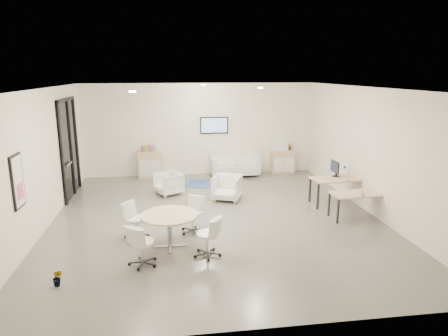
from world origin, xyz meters
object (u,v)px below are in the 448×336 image
sideboard_left (150,165)px  round_table (169,218)px  armchair_left (168,183)px  desk_front (357,196)px  sideboard_right (283,161)px  loveseat (235,166)px  armchair_right (227,186)px  desk_rear (338,181)px

sideboard_left → round_table: sideboard_left is taller
sideboard_left → round_table: bearing=-84.0°
armchair_left → desk_front: 5.35m
sideboard_right → loveseat: 1.81m
sideboard_left → loveseat: sideboard_left is taller
round_table → sideboard_left: bearing=96.0°
armchair_right → desk_rear: armchair_right is taller
sideboard_left → sideboard_right: sideboard_left is taller
armchair_left → sideboard_left: bearing=169.1°
armchair_right → desk_front: armchair_right is taller
sideboard_right → round_table: sideboard_right is taller
sideboard_right → armchair_right: size_ratio=1.06×
desk_rear → desk_front: bearing=-95.0°
sideboard_right → loveseat: size_ratio=0.49×
armchair_left → armchair_right: 1.82m
armchair_left → desk_rear: bearing=43.6°
desk_rear → round_table: (-4.59, -2.15, -0.04)m
sideboard_left → sideboard_right: bearing=0.1°
round_table → armchair_right: bearing=61.1°
sideboard_left → desk_front: 7.07m
desk_front → sideboard_left: bearing=134.1°
armchair_left → desk_front: size_ratio=0.55×
loveseat → armchair_left: size_ratio=2.37×
loveseat → desk_front: loveseat is taller
armchair_left → loveseat: bearing=101.8°
sideboard_right → round_table: bearing=-125.2°
sideboard_right → armchair_left: size_ratio=1.17×
loveseat → armchair_right: armchair_right is taller
sideboard_right → armchair_left: bearing=-153.2°
sideboard_right → sideboard_left: bearing=-179.9°
armchair_left → desk_rear: (4.60, -1.60, 0.32)m
sideboard_left → armchair_left: size_ratio=1.28×
sideboard_left → sideboard_right: size_ratio=1.10×
armchair_left → round_table: bearing=-27.2°
sideboard_left → armchair_left: 2.15m
desk_front → desk_rear: bearing=87.0°
loveseat → desk_front: 5.13m
sideboard_left → desk_rear: size_ratio=0.61×
desk_front → round_table: bearing=-170.7°
desk_front → round_table: 4.72m
armchair_right → round_table: armchair_right is taller
armchair_left → armchair_right: (1.65, -0.76, 0.03)m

